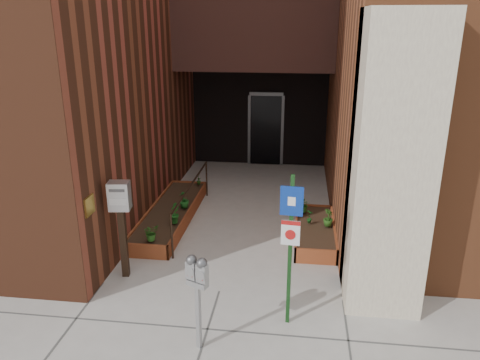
% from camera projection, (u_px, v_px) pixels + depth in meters
% --- Properties ---
extents(ground, '(80.00, 80.00, 0.00)m').
position_uv_depth(ground, '(219.00, 291.00, 7.69)').
color(ground, '#9E9991').
rests_on(ground, ground).
extents(planter_left, '(0.90, 3.60, 0.30)m').
position_uv_depth(planter_left, '(171.00, 215.00, 10.36)').
color(planter_left, brown).
rests_on(planter_left, ground).
extents(planter_right, '(0.80, 2.20, 0.30)m').
position_uv_depth(planter_right, '(315.00, 232.00, 9.51)').
color(planter_right, brown).
rests_on(planter_right, ground).
extents(handrail, '(0.04, 3.34, 0.90)m').
position_uv_depth(handrail, '(191.00, 190.00, 10.05)').
color(handrail, black).
rests_on(handrail, ground).
extents(parking_meter, '(0.32, 0.22, 1.39)m').
position_uv_depth(parking_meter, '(197.00, 278.00, 6.04)').
color(parking_meter, '#969698').
rests_on(parking_meter, ground).
extents(sign_post, '(0.31, 0.09, 2.30)m').
position_uv_depth(sign_post, '(291.00, 236.00, 6.45)').
color(sign_post, '#153A16').
rests_on(sign_post, ground).
extents(payment_dropbox, '(0.37, 0.30, 1.73)m').
position_uv_depth(payment_dropbox, '(121.00, 209.00, 7.76)').
color(payment_dropbox, black).
rests_on(payment_dropbox, ground).
extents(shrub_left_a, '(0.40, 0.40, 0.32)m').
position_uv_depth(shrub_left_a, '(151.00, 232.00, 8.75)').
color(shrub_left_a, '#29611B').
rests_on(shrub_left_a, planter_left).
extents(shrub_left_b, '(0.28, 0.28, 0.41)m').
position_uv_depth(shrub_left_b, '(174.00, 213.00, 9.49)').
color(shrub_left_b, '#185217').
rests_on(shrub_left_b, planter_left).
extents(shrub_left_c, '(0.31, 0.31, 0.39)m').
position_uv_depth(shrub_left_c, '(184.00, 199.00, 10.26)').
color(shrub_left_c, '#175319').
rests_on(shrub_left_c, planter_left).
extents(shrub_left_d, '(0.20, 0.20, 0.32)m').
position_uv_depth(shrub_left_d, '(199.00, 178.00, 11.70)').
color(shrub_left_d, '#204F16').
rests_on(shrub_left_d, planter_left).
extents(shrub_right_a, '(0.26, 0.26, 0.35)m').
position_uv_depth(shrub_right_a, '(328.00, 218.00, 9.35)').
color(shrub_right_a, '#265317').
rests_on(shrub_right_a, planter_right).
extents(shrub_right_b, '(0.22, 0.22, 0.30)m').
position_uv_depth(shrub_right_b, '(310.00, 216.00, 9.48)').
color(shrub_right_b, '#164F18').
rests_on(shrub_right_b, planter_right).
extents(shrub_right_c, '(0.41, 0.41, 0.33)m').
position_uv_depth(shrub_right_c, '(303.00, 205.00, 10.02)').
color(shrub_right_c, '#225C1A').
rests_on(shrub_right_c, planter_right).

